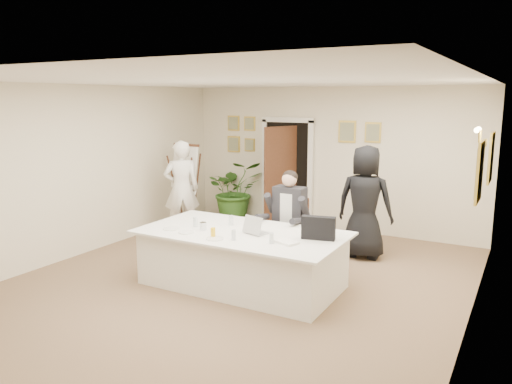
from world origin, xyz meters
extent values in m
plane|color=brown|center=(0.00, 0.00, 0.00)|extent=(7.00, 7.00, 0.00)
cube|color=white|center=(0.00, 0.00, 2.80)|extent=(6.00, 7.00, 0.02)
cube|color=beige|center=(0.00, 3.50, 1.40)|extent=(6.00, 0.10, 2.80)
cube|color=beige|center=(0.00, -3.50, 1.40)|extent=(6.00, 0.10, 2.80)
cube|color=beige|center=(-3.00, 0.00, 1.40)|extent=(0.10, 7.00, 2.80)
cube|color=beige|center=(3.00, 0.00, 1.40)|extent=(0.10, 7.00, 2.80)
cube|color=black|center=(-0.90, 3.47, 1.05)|extent=(0.92, 0.06, 2.10)
cube|color=white|center=(-1.42, 3.44, 1.05)|extent=(0.10, 0.06, 2.20)
cube|color=white|center=(-0.38, 3.44, 1.05)|extent=(0.10, 0.06, 2.20)
cube|color=#3C2213|center=(-0.85, 3.05, 1.03)|extent=(0.33, 0.81, 2.02)
cube|color=white|center=(0.09, -0.05, 0.38)|extent=(2.64, 1.32, 0.75)
cube|color=white|center=(0.09, -0.05, 0.76)|extent=(2.82, 1.50, 0.03)
cube|color=white|center=(-2.36, 1.93, 1.27)|extent=(0.59, 0.21, 0.82)
imported|color=white|center=(-2.20, 1.60, 0.91)|extent=(0.78, 0.77, 1.81)
imported|color=black|center=(1.19, 2.00, 0.92)|extent=(0.93, 0.63, 1.85)
imported|color=#326421|center=(-2.00, 3.20, 0.64)|extent=(1.54, 1.52, 1.29)
cube|color=black|center=(1.15, 0.10, 0.93)|extent=(0.45, 0.21, 0.30)
cube|color=white|center=(0.87, -0.26, 0.79)|extent=(0.33, 0.28, 0.03)
cylinder|color=white|center=(-0.83, -0.42, 0.78)|extent=(0.27, 0.27, 0.01)
cylinder|color=white|center=(-0.54, -0.48, 0.78)|extent=(0.27, 0.27, 0.01)
cylinder|color=white|center=(-0.02, -0.55, 0.78)|extent=(0.29, 0.29, 0.01)
cylinder|color=silver|center=(-0.62, -0.14, 0.84)|extent=(0.08, 0.08, 0.14)
cylinder|color=silver|center=(0.22, -0.47, 0.84)|extent=(0.07, 0.07, 0.14)
cylinder|color=silver|center=(0.71, -0.37, 0.84)|extent=(0.07, 0.07, 0.14)
cylinder|color=silver|center=(-0.23, 0.18, 0.84)|extent=(0.07, 0.07, 0.14)
cylinder|color=yellow|center=(-0.09, -0.49, 0.84)|extent=(0.08, 0.08, 0.13)
cylinder|color=silver|center=(-0.42, -0.24, 0.83)|extent=(0.12, 0.12, 0.11)
camera|label=1|loc=(3.48, -5.75, 2.57)|focal=35.00mm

